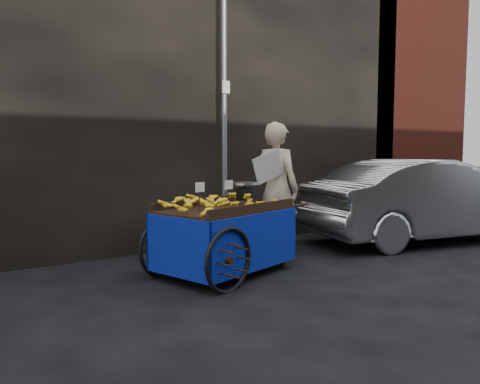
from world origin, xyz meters
TOP-DOWN VIEW (x-y plane):
  - ground at (0.00, 0.00)m, footprint 80.00×80.00m
  - building_wall at (0.39, 2.60)m, footprint 13.50×2.00m
  - street_pole at (0.30, 1.30)m, footprint 0.12×0.10m
  - banana_cart at (-0.51, 0.04)m, footprint 2.31×1.52m
  - vendor at (0.74, 0.61)m, footprint 0.89×0.80m
  - plastic_bag at (0.31, 0.11)m, footprint 0.31×0.24m
  - parked_car at (3.37, 0.00)m, footprint 4.27×2.23m

SIDE VIEW (x-z plane):
  - ground at x=0.00m, z-range 0.00..0.00m
  - plastic_bag at x=0.31m, z-range 0.00..0.27m
  - parked_car at x=3.37m, z-range 0.00..1.34m
  - banana_cart at x=-0.51m, z-range 0.14..1.29m
  - vendor at x=0.74m, z-range 0.00..1.88m
  - street_pole at x=0.30m, z-range 0.01..4.01m
  - building_wall at x=0.39m, z-range 0.00..5.00m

